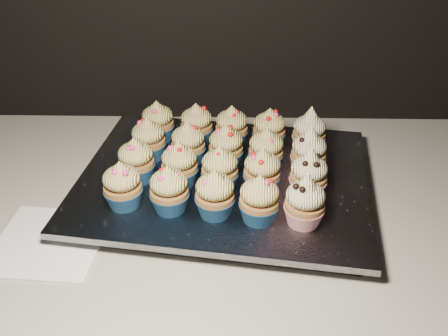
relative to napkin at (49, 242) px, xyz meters
name	(u,v)px	position (x,y,z in m)	size (l,w,h in m)	color
worktop	(178,204)	(0.19, 0.13, -0.02)	(2.44, 0.64, 0.04)	beige
napkin	(49,242)	(0.00, 0.00, 0.00)	(0.17, 0.17, 0.00)	white
baking_tray	(224,186)	(0.28, 0.15, 0.01)	(0.47, 0.36, 0.02)	black
foil_lining	(224,178)	(0.28, 0.15, 0.03)	(0.51, 0.40, 0.01)	silver
cupcake_0	(122,186)	(0.11, 0.06, 0.07)	(0.06, 0.06, 0.08)	navy
cupcake_1	(169,190)	(0.19, 0.05, 0.07)	(0.06, 0.06, 0.08)	navy
cupcake_2	(215,195)	(0.26, 0.04, 0.07)	(0.06, 0.06, 0.08)	navy
cupcake_3	(259,200)	(0.33, 0.03, 0.07)	(0.06, 0.06, 0.08)	navy
cupcake_4	(305,202)	(0.40, 0.02, 0.07)	(0.06, 0.06, 0.10)	#AA172A
cupcake_5	(136,161)	(0.12, 0.13, 0.07)	(0.06, 0.06, 0.08)	navy
cupcake_6	(180,165)	(0.20, 0.12, 0.07)	(0.06, 0.06, 0.08)	navy
cupcake_7	(220,170)	(0.27, 0.11, 0.07)	(0.06, 0.06, 0.08)	navy
cupcake_8	(262,172)	(0.34, 0.10, 0.07)	(0.06, 0.06, 0.08)	navy
cupcake_9	(309,175)	(0.42, 0.09, 0.07)	(0.06, 0.06, 0.10)	#AA172A
cupcake_10	(149,140)	(0.13, 0.20, 0.07)	(0.06, 0.06, 0.08)	navy
cupcake_11	(188,144)	(0.21, 0.19, 0.07)	(0.06, 0.06, 0.08)	navy
cupcake_12	(226,147)	(0.28, 0.18, 0.07)	(0.06, 0.06, 0.08)	navy
cupcake_13	(266,150)	(0.35, 0.17, 0.07)	(0.06, 0.06, 0.08)	navy
cupcake_14	(309,152)	(0.43, 0.16, 0.07)	(0.06, 0.06, 0.10)	#AA172A
cupcake_15	(158,122)	(0.14, 0.27, 0.07)	(0.06, 0.06, 0.08)	navy
cupcake_16	(196,125)	(0.22, 0.26, 0.07)	(0.06, 0.06, 0.08)	navy
cupcake_17	(232,127)	(0.29, 0.25, 0.07)	(0.06, 0.06, 0.08)	navy
cupcake_18	(269,130)	(0.36, 0.25, 0.07)	(0.06, 0.06, 0.08)	navy
cupcake_19	(309,132)	(0.43, 0.24, 0.07)	(0.06, 0.06, 0.10)	#AA172A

